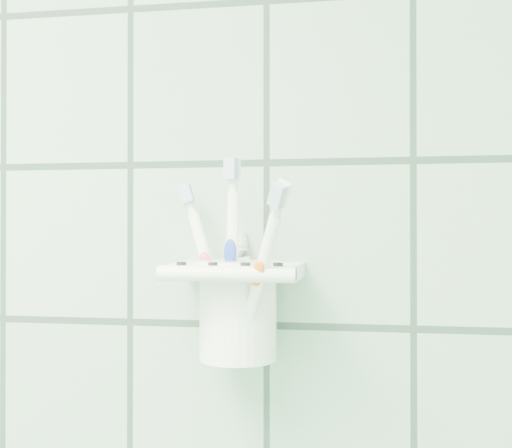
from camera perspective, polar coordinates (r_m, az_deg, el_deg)
holder_bracket at (r=0.69m, az=-1.76°, el=-4.32°), size 0.14×0.11×0.04m
cup at (r=0.70m, az=-1.60°, el=-7.32°), size 0.09×0.09×0.11m
toothbrush_pink at (r=0.68m, az=-2.12°, el=-3.31°), size 0.06×0.04×0.19m
toothbrush_blue at (r=0.68m, az=-2.21°, el=-2.74°), size 0.02×0.02×0.21m
toothbrush_orange at (r=0.68m, az=-1.47°, el=-2.97°), size 0.07×0.09×0.20m
toothpaste_tube at (r=0.71m, az=-0.88°, el=-5.10°), size 0.05×0.04×0.14m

